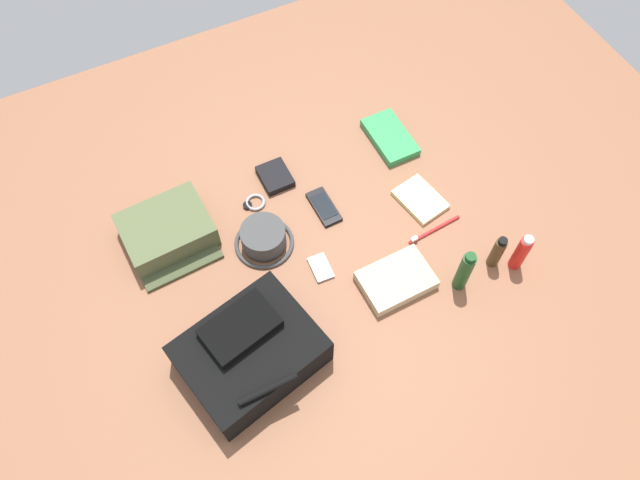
% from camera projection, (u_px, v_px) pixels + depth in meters
% --- Properties ---
extents(ground_plane, '(2.64, 2.02, 0.02)m').
position_uv_depth(ground_plane, '(320.00, 249.00, 1.78)').
color(ground_plane, brown).
rests_on(ground_plane, ground).
extents(backpack, '(0.39, 0.34, 0.15)m').
position_uv_depth(backpack, '(250.00, 352.00, 1.55)').
color(backpack, black).
rests_on(backpack, ground_plane).
extents(toiletry_pouch, '(0.26, 0.25, 0.08)m').
position_uv_depth(toiletry_pouch, '(168.00, 232.00, 1.75)').
color(toiletry_pouch, '#56603D').
rests_on(toiletry_pouch, ground_plane).
extents(bucket_hat, '(0.18, 0.18, 0.07)m').
position_uv_depth(bucket_hat, '(264.00, 238.00, 1.75)').
color(bucket_hat, '#444444').
rests_on(bucket_hat, ground_plane).
extents(sunscreen_spray, '(0.04, 0.04, 0.15)m').
position_uv_depth(sunscreen_spray, '(521.00, 253.00, 1.68)').
color(sunscreen_spray, red).
rests_on(sunscreen_spray, ground_plane).
extents(cologne_bottle, '(0.03, 0.03, 0.13)m').
position_uv_depth(cologne_bottle, '(497.00, 252.00, 1.69)').
color(cologne_bottle, '#473319').
rests_on(cologne_bottle, ground_plane).
extents(shampoo_bottle, '(0.04, 0.04, 0.17)m').
position_uv_depth(shampoo_bottle, '(464.00, 271.00, 1.64)').
color(shampoo_bottle, '#19471E').
rests_on(shampoo_bottle, ground_plane).
extents(paperback_novel, '(0.11, 0.20, 0.03)m').
position_uv_depth(paperback_novel, '(390.00, 138.00, 1.96)').
color(paperback_novel, '#2D934C').
rests_on(paperback_novel, ground_plane).
extents(cell_phone, '(0.06, 0.13, 0.01)m').
position_uv_depth(cell_phone, '(324.00, 207.00, 1.84)').
color(cell_phone, black).
rests_on(cell_phone, ground_plane).
extents(media_player, '(0.06, 0.09, 0.01)m').
position_uv_depth(media_player, '(321.00, 268.00, 1.73)').
color(media_player, '#B7B7BC').
rests_on(media_player, ground_plane).
extents(wristwatch, '(0.07, 0.06, 0.01)m').
position_uv_depth(wristwatch, '(254.00, 203.00, 1.84)').
color(wristwatch, '#99999E').
rests_on(wristwatch, ground_plane).
extents(toothbrush, '(0.18, 0.02, 0.02)m').
position_uv_depth(toothbrush, '(432.00, 231.00, 1.79)').
color(toothbrush, red).
rests_on(toothbrush, ground_plane).
extents(wallet, '(0.09, 0.11, 0.02)m').
position_uv_depth(wallet, '(275.00, 176.00, 1.89)').
color(wallet, black).
rests_on(wallet, ground_plane).
extents(notepad, '(0.14, 0.17, 0.02)m').
position_uv_depth(notepad, '(420.00, 199.00, 1.85)').
color(notepad, beige).
rests_on(notepad, ground_plane).
extents(folded_towel, '(0.20, 0.14, 0.04)m').
position_uv_depth(folded_towel, '(396.00, 280.00, 1.70)').
color(folded_towel, '#C6B289').
rests_on(folded_towel, ground_plane).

